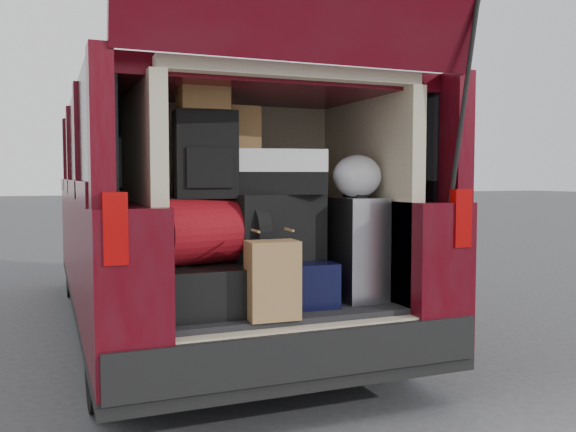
# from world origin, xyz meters

# --- Properties ---
(ground) EXTENTS (80.00, 80.00, 0.00)m
(ground) POSITION_xyz_m (0.00, 0.00, 0.00)
(ground) COLOR #3B3B3D
(ground) RESTS_ON ground
(minivan) EXTENTS (1.90, 5.35, 2.77)m
(minivan) POSITION_xyz_m (0.00, 1.86, 0.91)
(minivan) COLOR black
(minivan) RESTS_ON ground
(load_floor) EXTENTS (1.24, 1.05, 0.55)m
(load_floor) POSITION_xyz_m (0.00, 0.28, 0.28)
(load_floor) COLOR black
(load_floor) RESTS_ON ground
(black_hardshell) EXTENTS (0.44, 0.60, 0.24)m
(black_hardshell) POSITION_xyz_m (-0.39, 0.13, 0.67)
(black_hardshell) COLOR black
(black_hardshell) RESTS_ON load_floor
(navy_hardshell) EXTENTS (0.47, 0.56, 0.23)m
(navy_hardshell) POSITION_xyz_m (0.08, 0.15, 0.67)
(navy_hardshell) COLOR black
(navy_hardshell) RESTS_ON load_floor
(silver_roller) EXTENTS (0.25, 0.38, 0.57)m
(silver_roller) POSITION_xyz_m (0.47, 0.10, 0.83)
(silver_roller) COLOR white
(silver_roller) RESTS_ON load_floor
(kraft_bag) EXTENTS (0.25, 0.16, 0.38)m
(kraft_bag) POSITION_xyz_m (-0.12, -0.19, 0.74)
(kraft_bag) COLOR olive
(kraft_bag) RESTS_ON load_floor
(red_duffel) EXTENTS (0.57, 0.43, 0.33)m
(red_duffel) POSITION_xyz_m (-0.35, 0.13, 0.95)
(red_duffel) COLOR maroon
(red_duffel) RESTS_ON black_hardshell
(black_soft_case) EXTENTS (0.53, 0.36, 0.36)m
(black_soft_case) POSITION_xyz_m (0.02, 0.17, 0.96)
(black_soft_case) COLOR black
(black_soft_case) RESTS_ON navy_hardshell
(backpack) EXTENTS (0.33, 0.21, 0.45)m
(backpack) POSITION_xyz_m (-0.35, 0.17, 1.34)
(backpack) COLOR black
(backpack) RESTS_ON red_duffel
(twotone_duffel) EXTENTS (0.57, 0.38, 0.24)m
(twotone_duffel) POSITION_xyz_m (0.02, 0.17, 1.26)
(twotone_duffel) COLOR white
(twotone_duffel) RESTS_ON black_soft_case
(grocery_sack_lower) EXTENTS (0.25, 0.20, 0.22)m
(grocery_sack_lower) POSITION_xyz_m (-0.37, 0.15, 1.68)
(grocery_sack_lower) COLOR brown
(grocery_sack_lower) RESTS_ON backpack
(grocery_sack_upper) EXTENTS (0.24, 0.21, 0.23)m
(grocery_sack_upper) POSITION_xyz_m (-0.17, 0.25, 1.49)
(grocery_sack_upper) COLOR brown
(grocery_sack_upper) RESTS_ON twotone_duffel
(plastic_bag_right) EXTENTS (0.27, 0.26, 0.23)m
(plastic_bag_right) POSITION_xyz_m (0.47, 0.07, 1.23)
(plastic_bag_right) COLOR silver
(plastic_bag_right) RESTS_ON silver_roller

